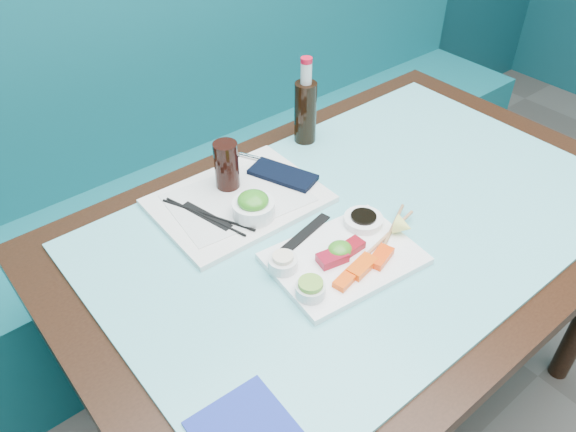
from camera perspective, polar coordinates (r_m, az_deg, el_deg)
booth_bench at (r=2.07m, az=-9.91°, el=3.26°), size 3.00×0.56×1.17m
dining_table at (r=1.36m, az=7.53°, el=-3.02°), size 1.40×0.90×0.75m
glass_top at (r=1.30m, az=7.85°, el=-0.20°), size 1.22×0.76×0.01m
sashimi_plate at (r=1.18m, az=5.72°, el=-4.35°), size 0.32×0.25×0.02m
salmon_left at (r=1.12m, az=5.88°, el=-6.46°), size 0.06×0.04×0.01m
salmon_mid at (r=1.14m, az=7.51°, el=-5.10°), size 0.07×0.05×0.02m
salmon_right at (r=1.17m, az=9.41°, el=-4.13°), size 0.07×0.05×0.02m
tuna_left at (r=1.15m, az=4.53°, el=-4.25°), size 0.07×0.05×0.02m
tuna_right at (r=1.18m, az=6.48°, el=-3.11°), size 0.05×0.03×0.02m
seaweed_garnish at (r=1.17m, az=5.28°, el=-3.41°), size 0.06×0.06×0.03m
ramekin_wasabi at (r=1.09m, az=2.29°, el=-7.51°), size 0.07×0.07×0.02m
wasabi_fill at (r=1.07m, az=2.31°, el=-6.88°), size 0.06×0.06×0.01m
ramekin_ginger at (r=1.14m, az=-0.52°, el=-4.81°), size 0.08×0.08×0.03m
ginger_fill at (r=1.12m, az=-0.53°, el=-4.19°), size 0.05×0.05×0.01m
soy_dish at (r=1.25m, az=7.65°, el=-0.44°), size 0.11×0.11×0.02m
soy_fill at (r=1.25m, az=7.69°, el=-0.04°), size 0.06×0.06×0.01m
lemon_wedge at (r=1.23m, az=11.65°, el=-1.04°), size 0.05×0.05×0.04m
chopstick_sleeve at (r=1.22m, az=1.83°, el=-1.70°), size 0.15×0.05×0.00m
wooden_chopstick_a at (r=1.23m, az=9.94°, el=-2.02°), size 0.21×0.05×0.01m
wooden_chopstick_b at (r=1.23m, az=10.26°, el=-1.82°), size 0.20×0.10×0.01m
serving_tray at (r=1.33m, az=-5.07°, el=1.57°), size 0.39×0.29×0.01m
paper_placemat at (r=1.32m, az=-5.09°, el=1.84°), size 0.33×0.25×0.00m
seaweed_bowl at (r=1.26m, az=-3.52°, el=0.71°), size 0.12×0.12×0.04m
seaweed_salad at (r=1.24m, az=-3.57°, el=1.60°), size 0.07×0.07×0.04m
cola_glass at (r=1.33m, az=-6.26°, el=5.13°), size 0.07×0.07×0.12m
navy_pouch at (r=1.38m, az=-0.54°, el=4.21°), size 0.13×0.18×0.01m
fork at (r=1.45m, az=-3.35°, el=5.94°), size 0.05×0.08×0.01m
black_chopstick_a at (r=1.28m, az=-8.45°, el=-0.04°), size 0.07×0.22×0.01m
black_chopstick_b at (r=1.28m, az=-8.15°, el=0.11°), size 0.11×0.22×0.01m
tray_sleeve at (r=1.28m, az=-8.29°, el=-0.01°), size 0.05×0.14×0.00m
cola_bottle_body at (r=1.52m, az=1.77°, el=10.46°), size 0.08×0.08×0.17m
cola_bottle_neck at (r=1.46m, az=1.86°, el=14.31°), size 0.04×0.04×0.06m
cola_bottle_cap at (r=1.45m, az=1.89°, el=15.54°), size 0.03×0.03×0.01m
blue_napkin at (r=0.94m, az=-4.37°, el=-21.01°), size 0.15×0.15×0.01m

